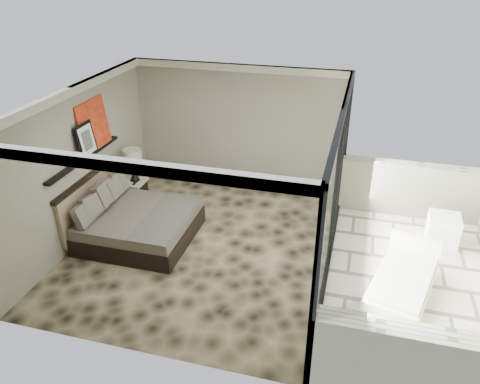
% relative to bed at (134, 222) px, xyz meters
% --- Properties ---
extents(floor, '(5.00, 5.00, 0.00)m').
position_rel_bed_xyz_m(floor, '(1.33, -0.08, -0.32)').
color(floor, black).
rests_on(floor, ground).
extents(ceiling, '(4.50, 5.00, 0.02)m').
position_rel_bed_xyz_m(ceiling, '(1.33, -0.08, 2.47)').
color(ceiling, silver).
rests_on(ceiling, back_wall).
extents(back_wall, '(4.50, 0.02, 2.80)m').
position_rel_bed_xyz_m(back_wall, '(1.33, 2.41, 1.08)').
color(back_wall, gray).
rests_on(back_wall, floor).
extents(left_wall, '(0.02, 5.00, 2.80)m').
position_rel_bed_xyz_m(left_wall, '(-0.91, -0.08, 1.08)').
color(left_wall, gray).
rests_on(left_wall, floor).
extents(glass_wall, '(0.08, 5.00, 2.80)m').
position_rel_bed_xyz_m(glass_wall, '(3.58, -0.08, 1.08)').
color(glass_wall, white).
rests_on(glass_wall, floor).
extents(terrace_slab, '(3.00, 5.00, 0.12)m').
position_rel_bed_xyz_m(terrace_slab, '(5.08, -0.08, -0.38)').
color(terrace_slab, beige).
rests_on(terrace_slab, ground).
extents(picture_ledge, '(0.12, 2.20, 0.05)m').
position_rel_bed_xyz_m(picture_ledge, '(-0.85, 0.02, 1.18)').
color(picture_ledge, black).
rests_on(picture_ledge, left_wall).
extents(bed, '(1.98, 1.92, 1.09)m').
position_rel_bed_xyz_m(bed, '(0.00, 0.00, 0.00)').
color(bed, black).
rests_on(bed, floor).
extents(nightstand, '(0.61, 0.61, 0.51)m').
position_rel_bed_xyz_m(nightstand, '(-0.64, 1.21, -0.07)').
color(nightstand, black).
rests_on(nightstand, floor).
extents(table_lamp, '(0.38, 0.38, 0.69)m').
position_rel_bed_xyz_m(table_lamp, '(-0.59, 1.25, 0.63)').
color(table_lamp, black).
rests_on(table_lamp, nightstand).
extents(abstract_canvas, '(0.13, 0.90, 0.90)m').
position_rel_bed_xyz_m(abstract_canvas, '(-0.87, 0.47, 1.65)').
color(abstract_canvas, '#AC410E').
rests_on(abstract_canvas, picture_ledge).
extents(framed_print, '(0.11, 0.50, 0.60)m').
position_rel_bed_xyz_m(framed_print, '(-0.81, 0.10, 1.50)').
color(framed_print, black).
rests_on(framed_print, picture_ledge).
extents(ottoman, '(0.56, 0.56, 0.54)m').
position_rel_bed_xyz_m(ottoman, '(5.51, 1.32, -0.05)').
color(ottoman, white).
rests_on(ottoman, terrace_slab).
extents(lounger, '(1.21, 1.80, 0.64)m').
position_rel_bed_xyz_m(lounger, '(4.77, -0.36, -0.12)').
color(lounger, white).
rests_on(lounger, terrace_slab).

